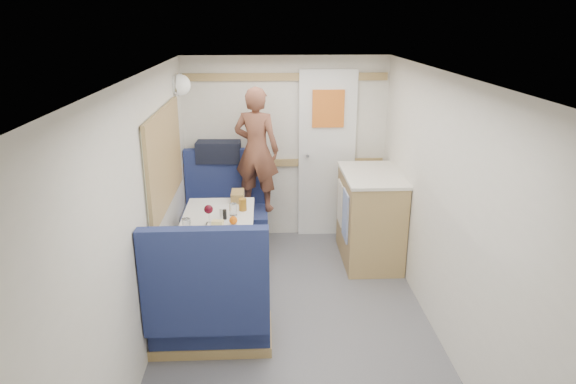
{
  "coord_description": "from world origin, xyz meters",
  "views": [
    {
      "loc": [
        -0.23,
        -3.23,
        2.37
      ],
      "look_at": [
        -0.04,
        0.9,
        0.96
      ],
      "focal_mm": 32.0,
      "sensor_mm": 36.0,
      "label": 1
    }
  ],
  "objects_px": {
    "dinette_table": "(219,231)",
    "bread_loaf": "(238,196)",
    "cheese_block": "(218,222)",
    "tumbler_left": "(186,225)",
    "salt_grinder": "(221,213)",
    "dome_light": "(180,85)",
    "pepper_grinder": "(225,214)",
    "beer_glass": "(243,205)",
    "bench_far": "(227,222)",
    "tumbler_right": "(233,209)",
    "duffel_bag": "(218,152)",
    "orange_fruit": "(233,220)",
    "galley_counter": "(370,216)",
    "bench_near": "(211,310)",
    "wine_glass": "(209,210)",
    "tray": "(222,231)",
    "person": "(256,150)"
  },
  "relations": [
    {
      "from": "dinette_table",
      "to": "bread_loaf",
      "type": "xyz_separation_m",
      "value": [
        0.16,
        0.38,
        0.2
      ]
    },
    {
      "from": "cheese_block",
      "to": "tumbler_left",
      "type": "height_order",
      "value": "tumbler_left"
    },
    {
      "from": "salt_grinder",
      "to": "bread_loaf",
      "type": "distance_m",
      "value": 0.44
    },
    {
      "from": "dome_light",
      "to": "pepper_grinder",
      "type": "height_order",
      "value": "dome_light"
    },
    {
      "from": "dinette_table",
      "to": "beer_glass",
      "type": "relative_size",
      "value": 8.31
    },
    {
      "from": "bench_far",
      "to": "tumbler_right",
      "type": "relative_size",
      "value": 9.77
    },
    {
      "from": "duffel_bag",
      "to": "tumbler_right",
      "type": "bearing_deg",
      "value": -77.12
    },
    {
      "from": "pepper_grinder",
      "to": "bread_loaf",
      "type": "distance_m",
      "value": 0.48
    },
    {
      "from": "orange_fruit",
      "to": "tumbler_right",
      "type": "height_order",
      "value": "tumbler_right"
    },
    {
      "from": "dome_light",
      "to": "tumbler_right",
      "type": "bearing_deg",
      "value": -58.45
    },
    {
      "from": "galley_counter",
      "to": "tumbler_right",
      "type": "bearing_deg",
      "value": -157.43
    },
    {
      "from": "bench_near",
      "to": "pepper_grinder",
      "type": "relative_size",
      "value": 12.0
    },
    {
      "from": "dinette_table",
      "to": "wine_glass",
      "type": "bearing_deg",
      "value": -106.59
    },
    {
      "from": "tray",
      "to": "tumbler_left",
      "type": "xyz_separation_m",
      "value": [
        -0.28,
        0.01,
        0.05
      ]
    },
    {
      "from": "dome_light",
      "to": "pepper_grinder",
      "type": "xyz_separation_m",
      "value": [
        0.46,
        -0.95,
        -0.99
      ]
    },
    {
      "from": "duffel_bag",
      "to": "tumbler_left",
      "type": "xyz_separation_m",
      "value": [
        -0.15,
        -1.48,
        -0.23
      ]
    },
    {
      "from": "duffel_bag",
      "to": "bench_far",
      "type": "bearing_deg",
      "value": -71.24
    },
    {
      "from": "bench_far",
      "to": "dome_light",
      "type": "height_order",
      "value": "dome_light"
    },
    {
      "from": "dinette_table",
      "to": "dome_light",
      "type": "xyz_separation_m",
      "value": [
        -0.39,
        0.85,
        1.18
      ]
    },
    {
      "from": "dome_light",
      "to": "bread_loaf",
      "type": "distance_m",
      "value": 1.22
    },
    {
      "from": "bench_near",
      "to": "salt_grinder",
      "type": "bearing_deg",
      "value": 87.65
    },
    {
      "from": "tumbler_right",
      "to": "beer_glass",
      "type": "xyz_separation_m",
      "value": [
        0.08,
        0.12,
        0.0
      ]
    },
    {
      "from": "bench_far",
      "to": "duffel_bag",
      "type": "bearing_deg",
      "value": 106.45
    },
    {
      "from": "person",
      "to": "duffel_bag",
      "type": "height_order",
      "value": "person"
    },
    {
      "from": "dome_light",
      "to": "cheese_block",
      "type": "xyz_separation_m",
      "value": [
        0.41,
        -1.1,
        -1.0
      ]
    },
    {
      "from": "galley_counter",
      "to": "salt_grinder",
      "type": "bearing_deg",
      "value": -157.51
    },
    {
      "from": "bench_near",
      "to": "orange_fruit",
      "type": "bearing_deg",
      "value": 76.2
    },
    {
      "from": "tray",
      "to": "tumbler_right",
      "type": "bearing_deg",
      "value": 78.72
    },
    {
      "from": "dinette_table",
      "to": "wine_glass",
      "type": "xyz_separation_m",
      "value": [
        -0.06,
        -0.19,
        0.28
      ]
    },
    {
      "from": "dinette_table",
      "to": "bench_far",
      "type": "relative_size",
      "value": 0.88
    },
    {
      "from": "tumbler_right",
      "to": "bread_loaf",
      "type": "distance_m",
      "value": 0.38
    },
    {
      "from": "duffel_bag",
      "to": "tray",
      "type": "height_order",
      "value": "duffel_bag"
    },
    {
      "from": "cheese_block",
      "to": "salt_grinder",
      "type": "xyz_separation_m",
      "value": [
        0.01,
        0.21,
        0.01
      ]
    },
    {
      "from": "dome_light",
      "to": "wine_glass",
      "type": "relative_size",
      "value": 1.19
    },
    {
      "from": "bench_far",
      "to": "tray",
      "type": "height_order",
      "value": "bench_far"
    },
    {
      "from": "tray",
      "to": "cheese_block",
      "type": "distance_m",
      "value": 0.13
    },
    {
      "from": "galley_counter",
      "to": "beer_glass",
      "type": "height_order",
      "value": "galley_counter"
    },
    {
      "from": "bench_near",
      "to": "orange_fruit",
      "type": "xyz_separation_m",
      "value": [
        0.15,
        0.61,
        0.47
      ]
    },
    {
      "from": "dinette_table",
      "to": "beer_glass",
      "type": "bearing_deg",
      "value": 27.53
    },
    {
      "from": "galley_counter",
      "to": "tumbler_left",
      "type": "relative_size",
      "value": 8.12
    },
    {
      "from": "pepper_grinder",
      "to": "tray",
      "type": "bearing_deg",
      "value": -91.14
    },
    {
      "from": "dinette_table",
      "to": "wine_glass",
      "type": "height_order",
      "value": "wine_glass"
    },
    {
      "from": "person",
      "to": "duffel_bag",
      "type": "bearing_deg",
      "value": -14.8
    },
    {
      "from": "wine_glass",
      "to": "bread_loaf",
      "type": "relative_size",
      "value": 0.78
    },
    {
      "from": "salt_grinder",
      "to": "bread_loaf",
      "type": "xyz_separation_m",
      "value": [
        0.12,
        0.42,
        0.0
      ]
    },
    {
      "from": "bench_far",
      "to": "person",
      "type": "bearing_deg",
      "value": -0.15
    },
    {
      "from": "pepper_grinder",
      "to": "bread_loaf",
      "type": "bearing_deg",
      "value": 79.39
    },
    {
      "from": "person",
      "to": "tumbler_right",
      "type": "distance_m",
      "value": 0.95
    },
    {
      "from": "duffel_bag",
      "to": "salt_grinder",
      "type": "relative_size",
      "value": 5.63
    },
    {
      "from": "bench_far",
      "to": "cheese_block",
      "type": "relative_size",
      "value": 11.26
    }
  ]
}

